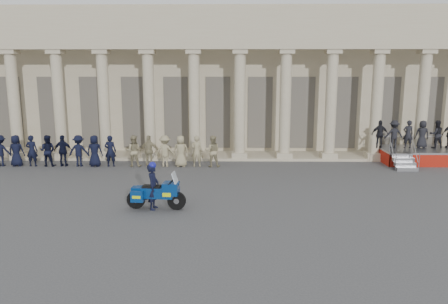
# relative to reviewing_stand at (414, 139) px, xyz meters

# --- Properties ---
(ground) EXTENTS (90.00, 90.00, 0.00)m
(ground) POSITION_rel_reviewing_stand_xyz_m (-11.21, -7.54, -1.29)
(ground) COLOR #3F3F41
(ground) RESTS_ON ground
(building) EXTENTS (40.00, 12.50, 9.00)m
(building) POSITION_rel_reviewing_stand_xyz_m (-11.21, 7.21, 3.23)
(building) COLOR tan
(building) RESTS_ON ground
(officer_rank) EXTENTS (15.81, 0.65, 1.71)m
(officer_rank) POSITION_rel_reviewing_stand_xyz_m (-18.87, -1.43, -0.44)
(officer_rank) COLOR black
(officer_rank) RESTS_ON ground
(reviewing_stand) EXTENTS (4.93, 3.79, 2.36)m
(reviewing_stand) POSITION_rel_reviewing_stand_xyz_m (0.00, 0.00, 0.00)
(reviewing_stand) COLOR gray
(reviewing_stand) RESTS_ON ground
(motorcycle) EXTENTS (2.27, 0.95, 1.46)m
(motorcycle) POSITION_rel_reviewing_stand_xyz_m (-13.21, -8.73, -0.66)
(motorcycle) COLOR black
(motorcycle) RESTS_ON ground
(rider) EXTENTS (0.47, 0.67, 1.84)m
(rider) POSITION_rel_reviewing_stand_xyz_m (-13.34, -8.72, -0.38)
(rider) COLOR black
(rider) RESTS_ON ground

